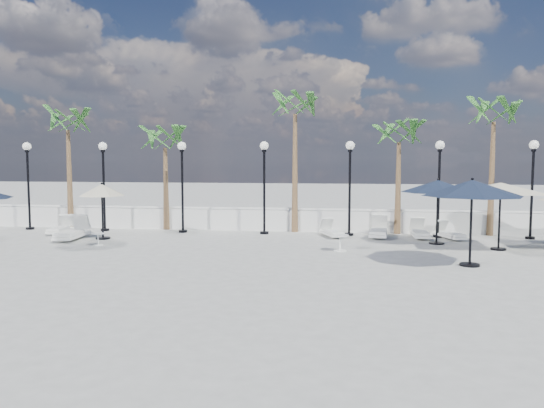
# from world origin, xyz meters

# --- Properties ---
(ground) EXTENTS (100.00, 100.00, 0.00)m
(ground) POSITION_xyz_m (0.00, 0.00, 0.00)
(ground) COLOR gray
(ground) RESTS_ON ground
(balustrade) EXTENTS (26.00, 0.30, 1.01)m
(balustrade) POSITION_xyz_m (0.00, 7.50, 0.47)
(balustrade) COLOR silver
(balustrade) RESTS_ON ground
(lamppost_0) EXTENTS (0.36, 0.36, 3.84)m
(lamppost_0) POSITION_xyz_m (-10.50, 6.50, 2.49)
(lamppost_0) COLOR black
(lamppost_0) RESTS_ON ground
(lamppost_1) EXTENTS (0.36, 0.36, 3.84)m
(lamppost_1) POSITION_xyz_m (-7.00, 6.50, 2.49)
(lamppost_1) COLOR black
(lamppost_1) RESTS_ON ground
(lamppost_2) EXTENTS (0.36, 0.36, 3.84)m
(lamppost_2) POSITION_xyz_m (-3.50, 6.50, 2.49)
(lamppost_2) COLOR black
(lamppost_2) RESTS_ON ground
(lamppost_3) EXTENTS (0.36, 0.36, 3.84)m
(lamppost_3) POSITION_xyz_m (0.00, 6.50, 2.49)
(lamppost_3) COLOR black
(lamppost_3) RESTS_ON ground
(lamppost_4) EXTENTS (0.36, 0.36, 3.84)m
(lamppost_4) POSITION_xyz_m (3.50, 6.50, 2.49)
(lamppost_4) COLOR black
(lamppost_4) RESTS_ON ground
(lamppost_5) EXTENTS (0.36, 0.36, 3.84)m
(lamppost_5) POSITION_xyz_m (7.00, 6.50, 2.49)
(lamppost_5) COLOR black
(lamppost_5) RESTS_ON ground
(lamppost_6) EXTENTS (0.36, 0.36, 3.84)m
(lamppost_6) POSITION_xyz_m (10.50, 6.50, 2.49)
(lamppost_6) COLOR black
(lamppost_6) RESTS_ON ground
(palm_0) EXTENTS (2.60, 2.60, 5.50)m
(palm_0) POSITION_xyz_m (-9.00, 7.30, 4.53)
(palm_0) COLOR brown
(palm_0) RESTS_ON ground
(palm_1) EXTENTS (2.60, 2.60, 4.70)m
(palm_1) POSITION_xyz_m (-4.50, 7.30, 3.75)
(palm_1) COLOR brown
(palm_1) RESTS_ON ground
(palm_2) EXTENTS (2.60, 2.60, 6.10)m
(palm_2) POSITION_xyz_m (1.20, 7.30, 5.12)
(palm_2) COLOR brown
(palm_2) RESTS_ON ground
(palm_3) EXTENTS (2.60, 2.60, 4.90)m
(palm_3) POSITION_xyz_m (5.50, 7.30, 3.95)
(palm_3) COLOR brown
(palm_3) RESTS_ON ground
(palm_4) EXTENTS (2.60, 2.60, 5.70)m
(palm_4) POSITION_xyz_m (9.20, 7.30, 4.73)
(palm_4) COLOR brown
(palm_4) RESTS_ON ground
(lounger_2) EXTENTS (0.79, 1.81, 0.66)m
(lounger_2) POSITION_xyz_m (-8.48, 5.48, 0.22)
(lounger_2) COLOR white
(lounger_2) RESTS_ON ground
(lounger_3) EXTENTS (0.91, 2.22, 0.81)m
(lounger_3) POSITION_xyz_m (-7.16, 4.02, 0.27)
(lounger_3) COLOR white
(lounger_3) RESTS_ON ground
(lounger_4) EXTENTS (1.10, 1.75, 0.63)m
(lounger_4) POSITION_xyz_m (2.80, 6.09, 0.21)
(lounger_4) COLOR white
(lounger_4) RESTS_ON ground
(lounger_5) EXTENTS (0.62, 1.83, 0.68)m
(lounger_5) POSITION_xyz_m (6.26, 6.22, 0.23)
(lounger_5) COLOR white
(lounger_5) RESTS_ON ground
(lounger_6) EXTENTS (0.88, 2.11, 0.77)m
(lounger_6) POSITION_xyz_m (4.66, 6.22, 0.26)
(lounger_6) COLOR white
(lounger_6) RESTS_ON ground
(lounger_8) EXTENTS (1.09, 1.76, 0.63)m
(lounger_8) POSITION_xyz_m (7.38, 6.07, 0.21)
(lounger_8) COLOR white
(lounger_8) RESTS_ON ground
(side_table_1) EXTENTS (0.46, 0.46, 0.44)m
(side_table_1) POSITION_xyz_m (-5.54, 2.82, 0.27)
(side_table_1) COLOR white
(side_table_1) RESTS_ON ground
(side_table_2) EXTENTS (0.58, 0.58, 0.56)m
(side_table_2) POSITION_xyz_m (3.16, 2.81, 0.34)
(side_table_2) COLOR white
(side_table_2) RESTS_ON ground
(parasol_navy_mid) EXTENTS (2.69, 2.69, 2.41)m
(parasol_navy_mid) POSITION_xyz_m (6.66, 4.78, 2.12)
(parasol_navy_mid) COLOR black
(parasol_navy_mid) RESTS_ON ground
(parasol_navy_right) EXTENTS (2.89, 2.89, 2.59)m
(parasol_navy_right) POSITION_xyz_m (6.94, 0.82, 2.27)
(parasol_navy_right) COLOR black
(parasol_navy_right) RESTS_ON ground
(parasol_cream_sq_a) EXTENTS (5.08, 5.08, 2.49)m
(parasol_cream_sq_a) POSITION_xyz_m (8.56, 3.77, 2.31)
(parasol_cream_sq_a) COLOR black
(parasol_cream_sq_a) RESTS_ON ground
(parasol_cream_small) EXTENTS (1.80, 1.80, 2.20)m
(parasol_cream_small) POSITION_xyz_m (-6.06, 4.31, 1.89)
(parasol_cream_small) COLOR black
(parasol_cream_small) RESTS_ON ground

